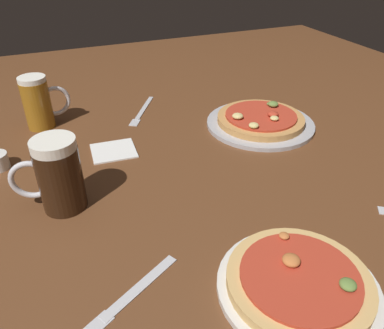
% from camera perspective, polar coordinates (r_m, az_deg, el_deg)
% --- Properties ---
extents(ground_plane, '(2.40, 2.40, 0.03)m').
position_cam_1_polar(ground_plane, '(0.94, -0.00, -1.81)').
color(ground_plane, brown).
extents(pizza_plate_near, '(0.26, 0.26, 0.05)m').
position_cam_1_polar(pizza_plate_near, '(0.67, 15.58, -16.62)').
color(pizza_plate_near, silver).
rests_on(pizza_plate_near, ground_plane).
extents(pizza_plate_far, '(0.32, 0.32, 0.05)m').
position_cam_1_polar(pizza_plate_far, '(1.15, 10.14, 6.43)').
color(pizza_plate_far, '#B2B2B7').
rests_on(pizza_plate_far, ground_plane).
extents(beer_mug_dark, '(0.14, 0.09, 0.16)m').
position_cam_1_polar(beer_mug_dark, '(0.82, -19.35, -1.50)').
color(beer_mug_dark, black).
rests_on(beer_mug_dark, ground_plane).
extents(beer_mug_amber, '(0.13, 0.08, 0.15)m').
position_cam_1_polar(beer_mug_amber, '(1.19, -21.84, 8.55)').
color(beer_mug_amber, '#9E6619').
rests_on(beer_mug_amber, ground_plane).
extents(napkin_folded, '(0.12, 0.11, 0.01)m').
position_cam_1_polar(napkin_folded, '(1.03, -11.60, 2.10)').
color(napkin_folded, white).
rests_on(napkin_folded, ground_plane).
extents(fork_left, '(0.13, 0.20, 0.01)m').
position_cam_1_polar(fork_left, '(1.24, -7.44, 7.93)').
color(fork_left, silver).
rests_on(fork_left, ground_plane).
extents(knife_right, '(0.19, 0.12, 0.01)m').
position_cam_1_polar(knife_right, '(0.66, -9.23, -18.67)').
color(knife_right, silver).
rests_on(knife_right, ground_plane).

